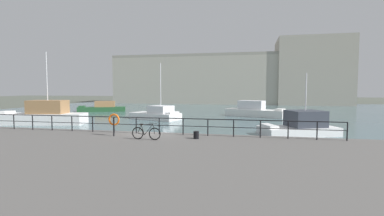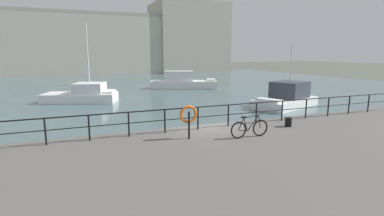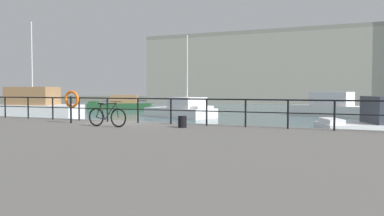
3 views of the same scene
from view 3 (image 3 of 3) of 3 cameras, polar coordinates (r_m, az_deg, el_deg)
The scene contains 12 objects.
ground_plane at distance 18.34m, azimuth -8.75°, elevation -4.95°, with size 240.00×240.00×0.00m, color #4C5147.
water_basin at distance 46.56m, azimuth 12.00°, elevation -0.42°, with size 80.00×60.00×0.01m, color #476066.
quay_promenade at distance 13.36m, azimuth -24.25°, elevation -5.82°, with size 56.00×13.00×0.99m, color #565451.
harbor_building at distance 72.25m, azimuth 21.50°, elevation 5.75°, with size 59.07×13.48×16.15m.
moored_red_daysailer at distance 37.89m, azimuth 20.03°, elevation 0.04°, with size 8.65×5.37×2.24m.
moored_blue_motorboat at distance 35.25m, azimuth -22.76°, elevation 0.14°, with size 9.82×4.46×7.95m.
moored_small_launch at distance 50.02m, azimuth -10.27°, elevation 0.56°, with size 7.99×4.86×1.79m.
moored_cabin_cruiser at distance 34.69m, azimuth -1.42°, elevation -0.24°, with size 7.01×4.77×7.11m.
quay_railing at distance 18.01m, azimuth -12.10°, elevation 0.40°, with size 25.57×0.07×1.08m.
parked_bicycle at distance 15.51m, azimuth -12.14°, elevation -1.23°, with size 1.77×0.11×0.98m.
mooring_bollard at distance 14.85m, azimuth -1.40°, elevation -1.99°, with size 0.32×0.32×0.44m, color black.
life_ring_stand at distance 17.64m, azimuth -16.96°, elevation 1.07°, with size 0.75×0.16×1.40m.
Camera 3 is at (9.94, -15.22, 2.40)m, focal length 37.01 mm.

